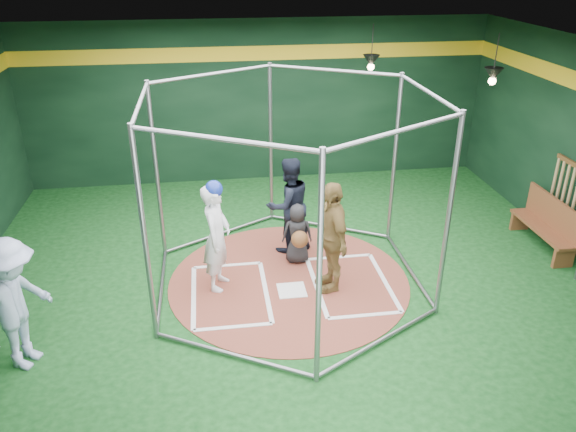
{
  "coord_description": "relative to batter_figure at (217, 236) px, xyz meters",
  "views": [
    {
      "loc": [
        -1.11,
        -7.52,
        4.8
      ],
      "look_at": [
        0.0,
        0.1,
        1.1
      ],
      "focal_mm": 35.0,
      "sensor_mm": 36.0,
      "label": 1
    }
  ],
  "objects": [
    {
      "name": "room_shell",
      "position": [
        1.1,
        -0.01,
        0.86
      ],
      "size": [
        10.1,
        9.1,
        3.53
      ],
      "color": "#0C3812",
      "rests_on": "ground"
    },
    {
      "name": "clay_disc",
      "position": [
        1.1,
        -0.01,
        -0.89
      ],
      "size": [
        3.8,
        3.8,
        0.01
      ],
      "primitive_type": "cylinder",
      "color": "brown",
      "rests_on": "ground"
    },
    {
      "name": "home_plate",
      "position": [
        1.1,
        -0.31,
        -0.87
      ],
      "size": [
        0.43,
        0.43,
        0.01
      ],
      "primitive_type": "cube",
      "color": "white",
      "rests_on": "clay_disc"
    },
    {
      "name": "batter_box_left",
      "position": [
        0.15,
        -0.26,
        -0.87
      ],
      "size": [
        1.17,
        1.77,
        0.01
      ],
      "color": "white",
      "rests_on": "clay_disc"
    },
    {
      "name": "batter_box_right",
      "position": [
        2.05,
        -0.26,
        -0.87
      ],
      "size": [
        1.17,
        1.77,
        0.01
      ],
      "color": "white",
      "rests_on": "clay_disc"
    },
    {
      "name": "batting_cage",
      "position": [
        1.1,
        -0.01,
        0.61
      ],
      "size": [
        4.05,
        4.67,
        3.0
      ],
      "color": "gray",
      "rests_on": "ground"
    },
    {
      "name": "bat_rack",
      "position": [
        6.02,
        0.39,
        0.16
      ],
      "size": [
        0.07,
        1.25,
        0.98
      ],
      "color": "brown",
      "rests_on": "room_shell"
    },
    {
      "name": "pendant_lamp_near",
      "position": [
        3.3,
        3.59,
        1.85
      ],
      "size": [
        0.34,
        0.34,
        0.9
      ],
      "color": "black",
      "rests_on": "room_shell"
    },
    {
      "name": "pendant_lamp_far",
      "position": [
        5.1,
        1.99,
        1.85
      ],
      "size": [
        0.34,
        0.34,
        0.9
      ],
      "color": "black",
      "rests_on": "room_shell"
    },
    {
      "name": "batter_figure",
      "position": [
        0.0,
        0.0,
        0.0
      ],
      "size": [
        0.57,
        0.71,
        1.77
      ],
      "color": "white",
      "rests_on": "clay_disc"
    },
    {
      "name": "visitor_leopard",
      "position": [
        1.7,
        -0.27,
        -0.0
      ],
      "size": [
        0.56,
        1.07,
        1.75
      ],
      "primitive_type": "imported",
      "rotation": [
        0.0,
        0.0,
        -1.44
      ],
      "color": "#A98848",
      "rests_on": "clay_disc"
    },
    {
      "name": "catcher_figure",
      "position": [
        1.33,
        0.55,
        -0.36
      ],
      "size": [
        0.53,
        0.57,
        1.03
      ],
      "color": "black",
      "rests_on": "clay_disc"
    },
    {
      "name": "umpire",
      "position": [
        1.24,
        1.02,
        -0.04
      ],
      "size": [
        0.99,
        0.89,
        1.68
      ],
      "primitive_type": "imported",
      "rotation": [
        0.0,
        0.0,
        3.52
      ],
      "color": "black",
      "rests_on": "clay_disc"
    },
    {
      "name": "bystander_blue",
      "position": [
        -2.47,
        -1.45,
        -0.01
      ],
      "size": [
        1.03,
        1.3,
        1.76
      ],
      "primitive_type": "imported",
      "rotation": [
        0.0,
        0.0,
        1.2
      ],
      "color": "#ABBDE3",
      "rests_on": "ground"
    },
    {
      "name": "dugout_bench",
      "position": [
        5.72,
        0.46,
        -0.42
      ],
      "size": [
        0.37,
        1.58,
        0.92
      ],
      "color": "brown",
      "rests_on": "ground"
    }
  ]
}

